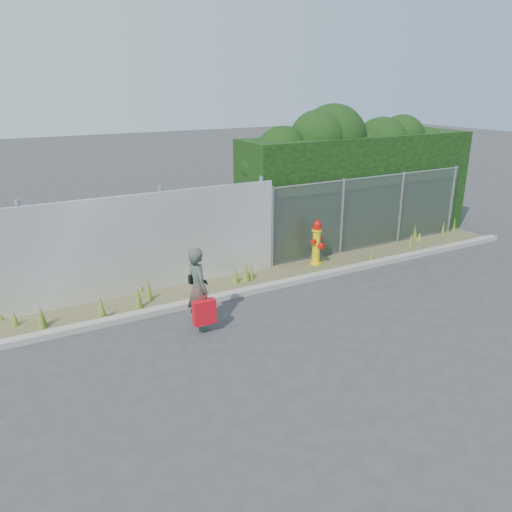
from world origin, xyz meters
name	(u,v)px	position (x,y,z in m)	size (l,w,h in m)	color
ground	(305,323)	(0.00, 0.00, 0.00)	(80.00, 80.00, 0.00)	#333335
curb	(259,289)	(0.00, 1.80, 0.06)	(16.00, 0.22, 0.12)	gray
weed_strip	(223,280)	(-0.54, 2.50, 0.12)	(16.00, 1.35, 0.51)	#4D462C
corrugated_fence	(93,252)	(-3.25, 3.01, 1.10)	(8.50, 0.21, 2.30)	silver
chainlink_fence	(372,212)	(4.25, 3.00, 1.03)	(6.50, 0.07, 2.05)	gray
hedge	(354,170)	(4.41, 4.05, 2.02)	(7.34, 1.99, 3.86)	black
fire_hydrant	(317,243)	(2.10, 2.58, 0.58)	(0.40, 0.36, 1.19)	yellow
woman	(198,289)	(-1.84, 0.82, 0.80)	(0.58, 0.38, 1.59)	#106853
red_tote_bag	(204,312)	(-1.85, 0.55, 0.44)	(0.42, 0.15, 0.55)	red
black_shoulder_bag	(194,278)	(-1.86, 0.93, 0.97)	(0.22, 0.09, 0.17)	black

